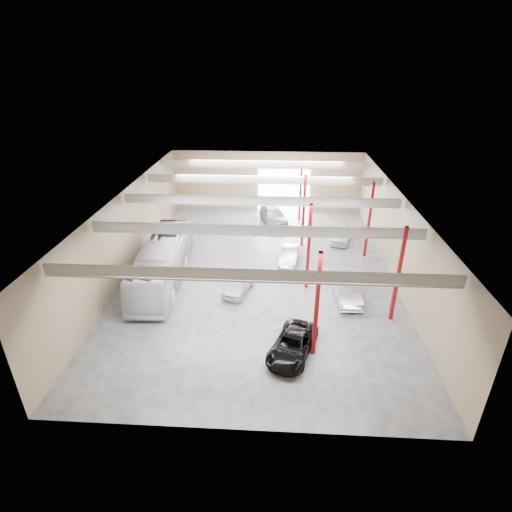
# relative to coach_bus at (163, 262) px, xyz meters

# --- Properties ---
(depot_shell) EXTENTS (22.12, 32.12, 7.06)m
(depot_shell) POSITION_rel_coach_bus_xyz_m (7.94, 2.14, 3.26)
(depot_shell) COLOR #3E3F43
(depot_shell) RESTS_ON ground
(coach_bus) EXTENTS (3.44, 12.44, 3.43)m
(coach_bus) POSITION_rel_coach_bus_xyz_m (0.00, 0.00, 0.00)
(coach_bus) COLOR silver
(coach_bus) RESTS_ON ground
(black_sedan) EXTENTS (3.70, 5.35, 1.36)m
(black_sedan) POSITION_rel_coach_bus_xyz_m (10.30, -8.48, -1.04)
(black_sedan) COLOR black
(black_sedan) RESTS_ON ground
(car_row_a) EXTENTS (2.60, 4.20, 1.34)m
(car_row_a) POSITION_rel_coach_bus_xyz_m (6.27, -1.34, -1.05)
(car_row_a) COLOR silver
(car_row_a) RESTS_ON ground
(car_row_b) EXTENTS (2.01, 4.34, 1.38)m
(car_row_b) POSITION_rel_coach_bus_xyz_m (10.30, 3.86, -1.03)
(car_row_b) COLOR silver
(car_row_b) RESTS_ON ground
(car_row_c) EXTENTS (3.74, 6.22, 1.69)m
(car_row_c) POSITION_rel_coach_bus_xyz_m (8.67, 13.51, -0.87)
(car_row_c) COLOR slate
(car_row_c) RESTS_ON ground
(car_right_near) EXTENTS (1.84, 4.85, 1.58)m
(car_right_near) POSITION_rel_coach_bus_xyz_m (14.54, -1.82, -0.93)
(car_right_near) COLOR #B5B6BB
(car_right_near) RESTS_ON ground
(car_right_far) EXTENTS (2.85, 4.80, 1.53)m
(car_right_far) POSITION_rel_coach_bus_xyz_m (15.52, 9.07, -0.95)
(car_right_far) COLOR white
(car_right_far) RESTS_ON ground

